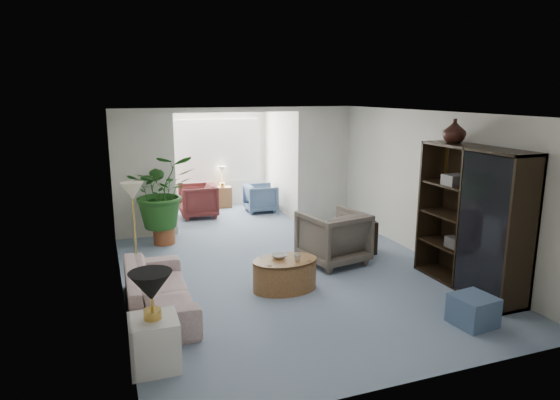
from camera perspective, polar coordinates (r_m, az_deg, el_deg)
name	(u,v)px	position (r m, az deg, el deg)	size (l,w,h in m)	color
floor	(293,277)	(7.66, 1.58, -8.98)	(6.00, 6.00, 0.00)	#808FAA
sunroom_floor	(227,216)	(11.39, -6.13, -1.83)	(2.60, 2.60, 0.00)	#808FAA
back_pier_left	(144,174)	(9.77, -15.55, 2.88)	(1.20, 0.12, 2.50)	silver
back_pier_right	(323,164)	(10.76, 5.07, 4.13)	(1.20, 0.12, 2.50)	silver
back_header	(238,110)	(9.98, -4.87, 10.41)	(2.60, 0.12, 0.10)	silver
window_pane	(215,150)	(12.17, -7.54, 5.76)	(2.20, 0.02, 1.50)	white
window_blinds	(215,150)	(12.14, -7.51, 5.74)	(2.20, 0.02, 1.50)	white
framed_picture	(437,161)	(8.36, 17.80, 4.31)	(0.04, 0.50, 0.40)	#B0A18C
sofa	(158,290)	(6.64, -13.95, -10.09)	(2.02, 0.79, 0.59)	beige
end_table	(154,343)	(5.41, -14.40, -15.80)	(0.50, 0.50, 0.54)	silver
table_lamp	(151,286)	(5.15, -14.78, -9.68)	(0.44, 0.44, 0.30)	black
floor_lamp	(132,191)	(8.18, -16.80, 1.00)	(0.36, 0.36, 0.28)	beige
coffee_table	(285,274)	(7.15, 0.57, -8.64)	(0.95, 0.95, 0.45)	olive
coffee_bowl	(279,256)	(7.14, -0.09, -6.53)	(0.22, 0.22, 0.06)	beige
coffee_cup	(297,257)	(7.02, 2.02, -6.67)	(0.11, 0.11, 0.10)	beige
wingback_chair	(333,237)	(8.21, 6.18, -4.30)	(0.95, 0.97, 0.89)	#665C51
side_table_dark	(361,237)	(8.82, 9.38, -4.23)	(0.49, 0.39, 0.58)	black
entertainment_cabinet	(472,219)	(7.49, 21.37, -2.06)	(0.50, 1.86, 2.07)	black
cabinet_urn	(454,131)	(7.68, 19.61, 7.57)	(0.34, 0.34, 0.35)	black
ottoman	(473,310)	(6.59, 21.53, -11.85)	(0.46, 0.46, 0.37)	slate
plant_pot	(164,235)	(9.50, -13.31, -4.02)	(0.40, 0.40, 0.32)	brown
house_plant	(162,191)	(9.30, -13.57, 1.01)	(1.24, 1.08, 1.38)	#23561D
sunroom_chair_blue	(261,198)	(11.68, -2.26, 0.23)	(0.70, 0.72, 0.65)	slate
sunroom_chair_maroon	(198,201)	(11.30, -9.51, -0.09)	(0.80, 0.83, 0.75)	#541C22
sunroom_table	(222,197)	(12.20, -6.70, 0.35)	(0.42, 0.33, 0.52)	olive
shelf_clutter	(474,217)	(7.37, 21.60, -1.84)	(0.30, 1.04, 1.06)	#4B4845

